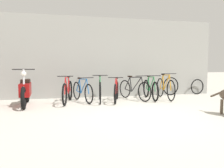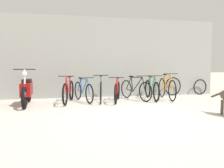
% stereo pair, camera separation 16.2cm
% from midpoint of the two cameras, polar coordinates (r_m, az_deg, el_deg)
% --- Properties ---
extents(ground_plane, '(60.00, 60.00, 0.00)m').
position_cam_midpoint_polar(ground_plane, '(5.02, 8.80, -8.51)').
color(ground_plane, '#B7B2A5').
extents(shop_wall_back, '(8.25, 0.20, 2.91)m').
position_cam_midpoint_polar(shop_wall_back, '(8.21, 0.48, 6.89)').
color(shop_wall_back, gray).
rests_on(shop_wall_back, ground).
extents(bicycle_0, '(0.48, 1.69, 0.86)m').
position_cam_midpoint_polar(bicycle_0, '(6.93, -10.65, -1.94)').
color(bicycle_0, black).
rests_on(bicycle_0, ground).
extents(bicycle_1, '(0.59, 1.56, 0.80)m').
position_cam_midpoint_polar(bicycle_1, '(7.10, -6.88, -1.88)').
color(bicycle_1, black).
rests_on(bicycle_1, ground).
extents(bicycle_2, '(0.46, 1.73, 0.87)m').
position_cam_midpoint_polar(bicycle_2, '(7.09, -2.27, -1.61)').
color(bicycle_2, black).
rests_on(bicycle_2, ground).
extents(bicycle_3, '(0.60, 1.55, 0.81)m').
position_cam_midpoint_polar(bicycle_3, '(7.03, 2.02, -1.93)').
color(bicycle_3, black).
rests_on(bicycle_3, ground).
extents(bicycle_4, '(0.65, 1.61, 0.84)m').
position_cam_midpoint_polar(bicycle_4, '(7.47, 6.70, -1.43)').
color(bicycle_4, black).
rests_on(bicycle_4, ground).
extents(bicycle_5, '(0.46, 1.67, 0.84)m').
position_cam_midpoint_polar(bicycle_5, '(7.64, 10.92, -1.39)').
color(bicycle_5, black).
rests_on(bicycle_5, ground).
extents(bicycle_6, '(0.46, 1.74, 0.90)m').
position_cam_midpoint_polar(bicycle_6, '(7.84, 14.68, -1.06)').
color(bicycle_6, black).
rests_on(bicycle_6, ground).
extents(motorcycle, '(0.58, 1.84, 1.07)m').
position_cam_midpoint_polar(motorcycle, '(6.81, -20.78, -1.60)').
color(motorcycle, black).
rests_on(motorcycle, ground).
extents(spare_tire_left, '(0.71, 0.13, 0.71)m').
position_cam_midpoint_polar(spare_tire_left, '(8.82, 16.14, -0.60)').
color(spare_tire_left, black).
rests_on(spare_tire_left, ground).
extents(spare_tire_right, '(0.62, 0.11, 0.62)m').
position_cam_midpoint_polar(spare_tire_right, '(9.44, 22.46, -0.71)').
color(spare_tire_right, black).
rests_on(spare_tire_right, ground).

